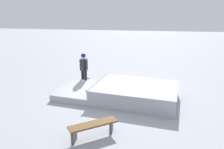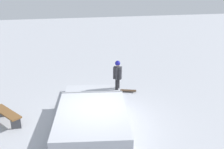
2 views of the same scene
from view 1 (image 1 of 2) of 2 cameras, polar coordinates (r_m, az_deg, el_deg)
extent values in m
plane|color=#A8AAB2|center=(10.55, 3.18, -5.62)|extent=(60.00, 60.00, 0.00)
cube|color=#B0B3BB|center=(10.07, 6.02, -4.68)|extent=(3.95, 3.11, 0.70)
cube|color=#B0B3BB|center=(10.96, -7.99, -4.05)|extent=(2.17, 2.84, 0.30)
cylinder|color=gray|center=(10.43, -3.64, -1.80)|extent=(0.47, 2.58, 0.08)
cylinder|color=black|center=(12.12, -7.46, -0.67)|extent=(0.15, 0.15, 0.82)
cylinder|color=black|center=(11.97, -6.72, -0.86)|extent=(0.15, 0.15, 0.82)
cube|color=#2D2D33|center=(11.85, -7.21, 2.51)|extent=(0.38, 0.44, 0.60)
cylinder|color=#2D2D33|center=(11.97, -7.81, 2.63)|extent=(0.09, 0.09, 0.60)
cylinder|color=#2D2D33|center=(11.73, -6.61, 2.38)|extent=(0.09, 0.09, 0.60)
sphere|color=tan|center=(11.74, -7.29, 4.64)|extent=(0.22, 0.22, 0.22)
sphere|color=navy|center=(11.74, -7.30, 4.78)|extent=(0.25, 0.25, 0.25)
cube|color=#3F2D1E|center=(12.73, -6.98, -1.34)|extent=(0.45, 0.82, 0.02)
cylinder|color=silver|center=(13.02, -6.69, -1.15)|extent=(0.05, 0.06, 0.06)
cylinder|color=silver|center=(12.90, -5.85, -1.30)|extent=(0.05, 0.06, 0.06)
cylinder|color=silver|center=(12.59, -8.13, -1.84)|extent=(0.05, 0.06, 0.06)
cylinder|color=silver|center=(12.46, -7.27, -2.00)|extent=(0.05, 0.06, 0.06)
cube|color=brown|center=(7.33, -4.79, -12.48)|extent=(1.52, 1.27, 0.06)
cube|color=#4C4C51|center=(7.27, -9.64, -15.16)|extent=(0.08, 0.36, 0.42)
cube|color=#4C4C51|center=(7.69, -0.16, -12.99)|extent=(0.08, 0.36, 0.42)
camera|label=2|loc=(11.50, 54.81, 16.15)|focal=40.78mm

